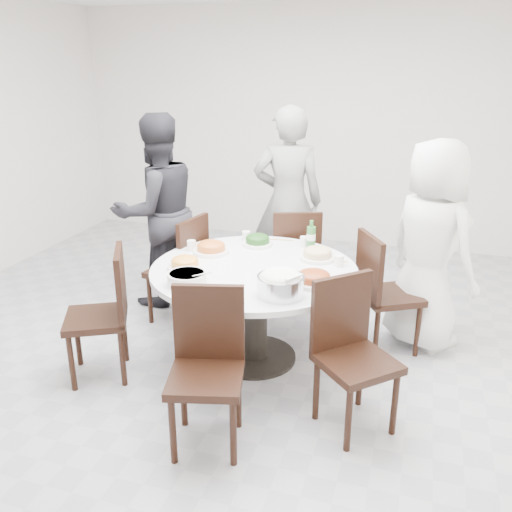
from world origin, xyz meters
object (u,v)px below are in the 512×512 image
(beverage_bottle, at_px, (311,235))
(diner_middle, at_px, (288,202))
(chair_n, at_px, (294,258))
(chair_nw, at_px, (176,269))
(soup_bowl, at_px, (187,279))
(diner_right, at_px, (430,246))
(dining_table, at_px, (254,314))
(rice_bowl, at_px, (281,286))
(chair_ne, at_px, (390,293))
(chair_se, at_px, (357,359))
(diner_left, at_px, (158,211))
(chair_s, at_px, (206,375))
(chair_sw, at_px, (96,316))

(beverage_bottle, bearing_deg, diner_middle, 115.12)
(chair_n, xyz_separation_m, chair_nw, (-0.90, -0.57, 0.00))
(soup_bowl, bearing_deg, diner_right, 34.95)
(chair_n, height_order, diner_right, diner_right)
(dining_table, bearing_deg, diner_middle, 93.97)
(chair_n, relative_size, rice_bowl, 3.13)
(chair_ne, bearing_deg, beverage_bottle, 56.25)
(chair_nw, relative_size, rice_bowl, 3.13)
(chair_se, bearing_deg, beverage_bottle, 71.36)
(chair_nw, xyz_separation_m, diner_left, (-0.32, 0.34, 0.40))
(rice_bowl, bearing_deg, dining_table, 126.44)
(rice_bowl, distance_m, beverage_bottle, 0.94)
(diner_left, bearing_deg, rice_bowl, 88.49)
(chair_s, height_order, diner_left, diner_left)
(chair_nw, distance_m, chair_sw, 1.00)
(chair_nw, height_order, beverage_bottle, beverage_bottle)
(rice_bowl, height_order, beverage_bottle, beverage_bottle)
(rice_bowl, height_order, soup_bowl, rice_bowl)
(chair_nw, xyz_separation_m, diner_right, (2.05, 0.20, 0.35))
(diner_middle, relative_size, rice_bowl, 5.91)
(chair_s, bearing_deg, rice_bowl, 51.01)
(chair_nw, xyz_separation_m, rice_bowl, (1.15, -0.86, 0.34))
(chair_s, bearing_deg, diner_left, 109.18)
(chair_se, xyz_separation_m, diner_middle, (-0.93, 1.98, 0.42))
(rice_bowl, bearing_deg, diner_left, 140.78)
(diner_right, height_order, diner_left, diner_left)
(chair_ne, distance_m, chair_nw, 1.79)
(chair_se, distance_m, diner_middle, 2.23)
(diner_left, distance_m, beverage_bottle, 1.49)
(rice_bowl, xyz_separation_m, soup_bowl, (-0.64, -0.01, -0.02))
(diner_left, relative_size, soup_bowl, 6.56)
(chair_se, bearing_deg, chair_n, 71.77)
(chair_n, bearing_deg, diner_left, -9.85)
(chair_ne, height_order, chair_s, same)
(chair_n, height_order, rice_bowl, chair_n)
(chair_nw, distance_m, diner_left, 0.61)
(dining_table, height_order, diner_left, diner_left)
(chair_ne, height_order, chair_n, same)
(diner_right, relative_size, beverage_bottle, 6.94)
(chair_s, relative_size, diner_right, 0.58)
(dining_table, xyz_separation_m, chair_n, (0.06, 1.01, 0.10))
(soup_bowl, bearing_deg, rice_bowl, 1.14)
(chair_s, xyz_separation_m, diner_middle, (-0.13, 2.41, 0.42))
(rice_bowl, bearing_deg, chair_se, -18.81)
(chair_ne, xyz_separation_m, diner_middle, (-1.05, 0.91, 0.42))
(chair_nw, bearing_deg, rice_bowl, 63.56)
(diner_left, bearing_deg, chair_n, 138.55)
(chair_nw, height_order, chair_s, same)
(chair_s, height_order, diner_middle, diner_middle)
(diner_middle, bearing_deg, chair_se, 102.90)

